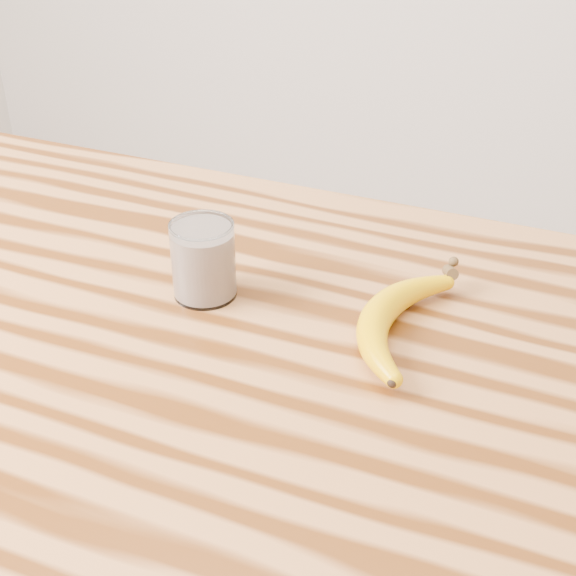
% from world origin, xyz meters
% --- Properties ---
extents(table, '(1.20, 0.80, 0.90)m').
position_xyz_m(table, '(0.00, 0.00, 0.77)').
color(table, '#A46836').
rests_on(table, ground).
extents(smoothie_glass, '(0.07, 0.07, 0.09)m').
position_xyz_m(smoothie_glass, '(0.01, 0.09, 0.94)').
color(smoothie_glass, white).
rests_on(smoothie_glass, table).
extents(banana, '(0.11, 0.29, 0.04)m').
position_xyz_m(banana, '(0.21, 0.10, 0.92)').
color(banana, '#D89D00').
rests_on(banana, table).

